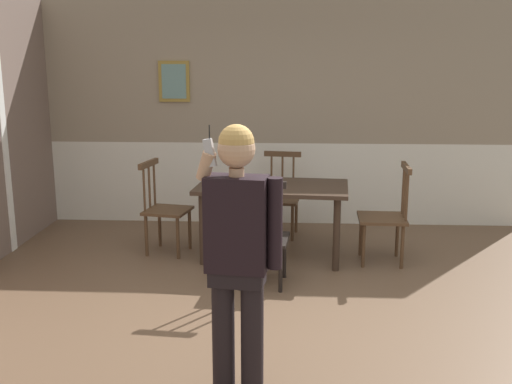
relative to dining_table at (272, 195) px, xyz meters
The scene contains 8 objects.
ground_plane 1.80m from the dining_table, 86.52° to the right, with size 6.74×6.74×0.00m, color brown.
room_back_partition 1.55m from the dining_table, 86.03° to the left, with size 5.95×0.17×2.72m.
dining_table is the anchor object (origin of this frame).
chair_near_window 0.84m from the dining_table, 84.99° to the left, with size 0.49×0.49×0.97m.
chair_by_doorway 1.17m from the dining_table, behind, with size 0.52×0.52×0.99m.
chair_at_table_head 1.17m from the dining_table, ahead, with size 0.49×0.49×1.01m.
chair_opposite_corner 0.84m from the dining_table, 94.87° to the right, with size 0.50×0.50×1.02m.
person_figure 2.65m from the dining_table, 92.93° to the right, with size 0.53×0.24×1.68m.
Camera 1 is at (0.05, -4.37, 2.06)m, focal length 42.29 mm.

